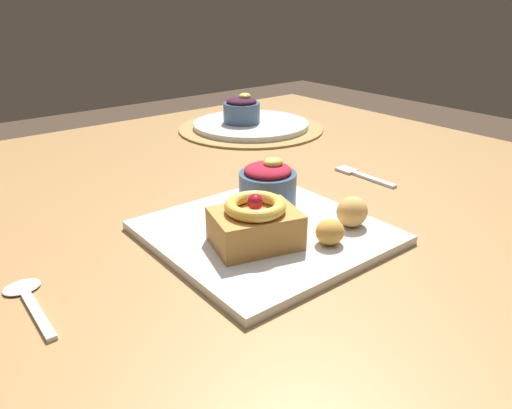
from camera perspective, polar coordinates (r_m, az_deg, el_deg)
name	(u,v)px	position (r m, az deg, el deg)	size (l,w,h in m)	color
dining_table	(237,237)	(0.84, -2.27, -3.84)	(1.28, 1.13, 0.73)	olive
woven_placemat	(251,128)	(1.18, -0.60, 8.96)	(0.35, 0.35, 0.01)	#997A47
front_plate	(265,233)	(0.65, 1.10, -3.31)	(0.28, 0.28, 0.01)	silver
cake_slice	(255,224)	(0.59, -0.09, -2.25)	(0.12, 0.10, 0.07)	#B77F3D
berry_ramekin	(268,185)	(0.70, 1.39, 2.28)	(0.08, 0.08, 0.07)	#3D5675
fritter_front	(352,212)	(0.66, 11.22, -0.83)	(0.04, 0.04, 0.04)	tan
fritter_middle	(330,232)	(0.61, 8.67, -3.18)	(0.04, 0.03, 0.03)	gold
back_plate	(251,125)	(1.18, -0.60, 9.36)	(0.27, 0.27, 0.01)	silver
back_ramekin	(242,110)	(1.16, -1.69, 11.05)	(0.09, 0.09, 0.07)	#3D5675
fork	(361,175)	(0.88, 12.23, 3.39)	(0.03, 0.13, 0.00)	silver
spoon	(28,298)	(0.58, -25.16, -9.95)	(0.04, 0.13, 0.00)	silver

